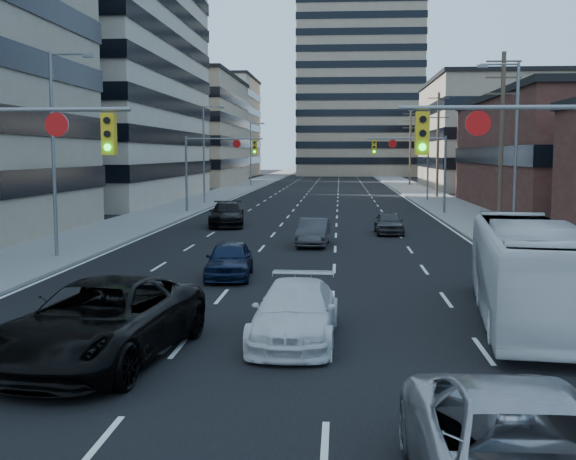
# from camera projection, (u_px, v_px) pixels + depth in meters

# --- Properties ---
(ground) EXTENTS (400.00, 400.00, 0.00)m
(ground) POSITION_uv_depth(u_px,v_px,m) (211.00, 448.00, 11.38)
(ground) COLOR black
(ground) RESTS_ON ground
(road_surface) EXTENTS (18.00, 300.00, 0.02)m
(road_surface) POSITION_uv_depth(u_px,v_px,m) (330.00, 178.00, 140.32)
(road_surface) COLOR black
(road_surface) RESTS_ON ground
(sidewalk_left) EXTENTS (5.00, 300.00, 0.15)m
(sidewalk_left) POSITION_uv_depth(u_px,v_px,m) (271.00, 177.00, 141.14)
(sidewalk_left) COLOR slate
(sidewalk_left) RESTS_ON ground
(sidewalk_right) EXTENTS (5.00, 300.00, 0.15)m
(sidewalk_right) POSITION_uv_depth(u_px,v_px,m) (389.00, 178.00, 139.49)
(sidewalk_right) COLOR slate
(sidewalk_right) RESTS_ON ground
(office_left_mid) EXTENTS (26.00, 34.00, 28.00)m
(office_left_mid) POSITION_uv_depth(u_px,v_px,m) (47.00, 59.00, 71.35)
(office_left_mid) COLOR #ADA089
(office_left_mid) RESTS_ON ground
(office_left_far) EXTENTS (20.00, 30.00, 16.00)m
(office_left_far) POSITION_uv_depth(u_px,v_px,m) (172.00, 132.00, 111.44)
(office_left_far) COLOR gray
(office_left_far) RESTS_ON ground
(office_right_far) EXTENTS (22.00, 28.00, 14.00)m
(office_right_far) POSITION_uv_depth(u_px,v_px,m) (513.00, 136.00, 96.14)
(office_right_far) COLOR gray
(office_right_far) RESTS_ON ground
(apartment_tower) EXTENTS (26.00, 26.00, 58.00)m
(apartment_tower) POSITION_uv_depth(u_px,v_px,m) (359.00, 41.00, 156.68)
(apartment_tower) COLOR gray
(apartment_tower) RESTS_ON ground
(bg_block_left) EXTENTS (24.00, 24.00, 20.00)m
(bg_block_left) POSITION_uv_depth(u_px,v_px,m) (197.00, 128.00, 151.19)
(bg_block_left) COLOR #ADA089
(bg_block_left) RESTS_ON ground
(bg_block_right) EXTENTS (22.00, 22.00, 12.00)m
(bg_block_right) POSITION_uv_depth(u_px,v_px,m) (498.00, 147.00, 137.40)
(bg_block_right) COLOR gray
(bg_block_right) RESTS_ON ground
(signal_near_right) EXTENTS (6.59, 0.33, 6.00)m
(signal_near_right) POSITION_uv_depth(u_px,v_px,m) (555.00, 166.00, 18.32)
(signal_near_right) COLOR slate
(signal_near_right) RESTS_ON ground
(signal_far_left) EXTENTS (6.09, 0.33, 6.00)m
(signal_far_left) POSITION_uv_depth(u_px,v_px,m) (215.00, 158.00, 56.11)
(signal_far_left) COLOR slate
(signal_far_left) RESTS_ON ground
(signal_far_right) EXTENTS (6.09, 0.33, 6.00)m
(signal_far_right) POSITION_uv_depth(u_px,v_px,m) (415.00, 158.00, 55.01)
(signal_far_right) COLOR slate
(signal_far_right) RESTS_ON ground
(utility_pole_block) EXTENTS (2.20, 0.28, 11.00)m
(utility_pole_block) POSITION_uv_depth(u_px,v_px,m) (502.00, 136.00, 45.61)
(utility_pole_block) COLOR #4C3D2D
(utility_pole_block) RESTS_ON ground
(utility_pole_midblock) EXTENTS (2.20, 0.28, 11.00)m
(utility_pole_midblock) POSITION_uv_depth(u_px,v_px,m) (438.00, 143.00, 75.36)
(utility_pole_midblock) COLOR #4C3D2D
(utility_pole_midblock) RESTS_ON ground
(utility_pole_distant) EXTENTS (2.20, 0.28, 11.00)m
(utility_pole_distant) POSITION_uv_depth(u_px,v_px,m) (410.00, 146.00, 105.12)
(utility_pole_distant) COLOR #4C3D2D
(utility_pole_distant) RESTS_ON ground
(streetlight_left_near) EXTENTS (2.03, 0.22, 9.00)m
(streetlight_left_near) POSITION_uv_depth(u_px,v_px,m) (57.00, 144.00, 31.42)
(streetlight_left_near) COLOR slate
(streetlight_left_near) RESTS_ON ground
(streetlight_left_mid) EXTENTS (2.03, 0.22, 9.00)m
(streetlight_left_mid) POSITION_uv_depth(u_px,v_px,m) (205.00, 149.00, 66.14)
(streetlight_left_mid) COLOR slate
(streetlight_left_mid) RESTS_ON ground
(streetlight_left_far) EXTENTS (2.03, 0.22, 9.00)m
(streetlight_left_far) POSITION_uv_depth(u_px,v_px,m) (252.00, 151.00, 100.86)
(streetlight_left_far) COLOR slate
(streetlight_left_far) RESTS_ON ground
(streetlight_right_near) EXTENTS (2.03, 0.22, 9.00)m
(streetlight_right_near) POSITION_uv_depth(u_px,v_px,m) (513.00, 145.00, 34.90)
(streetlight_right_near) COLOR slate
(streetlight_right_near) RESTS_ON ground
(streetlight_right_far) EXTENTS (2.03, 0.22, 9.00)m
(streetlight_right_far) POSITION_uv_depth(u_px,v_px,m) (427.00, 149.00, 69.62)
(streetlight_right_far) COLOR slate
(streetlight_right_far) RESTS_ON ground
(black_pickup) EXTENTS (3.84, 6.86, 1.81)m
(black_pickup) POSITION_uv_depth(u_px,v_px,m) (102.00, 322.00, 16.07)
(black_pickup) COLOR black
(black_pickup) RESTS_ON ground
(white_van) EXTENTS (2.18, 5.03, 1.44)m
(white_van) POSITION_uv_depth(u_px,v_px,m) (295.00, 313.00, 17.82)
(white_van) COLOR silver
(white_van) RESTS_ON ground
(transit_bus) EXTENTS (3.64, 10.37, 2.83)m
(transit_bus) POSITION_uv_depth(u_px,v_px,m) (527.00, 271.00, 19.81)
(transit_bus) COLOR silver
(transit_bus) RESTS_ON ground
(sedan_blue) EXTENTS (1.88, 4.16, 1.39)m
(sedan_blue) POSITION_uv_depth(u_px,v_px,m) (229.00, 260.00, 26.93)
(sedan_blue) COLOR black
(sedan_blue) RESTS_ON ground
(sedan_grey_center) EXTENTS (1.67, 4.22, 1.37)m
(sedan_grey_center) POSITION_uv_depth(u_px,v_px,m) (314.00, 232.00, 36.41)
(sedan_grey_center) COLOR #353437
(sedan_grey_center) RESTS_ON ground
(sedan_black_far) EXTENTS (2.81, 5.56, 1.55)m
(sedan_black_far) POSITION_uv_depth(u_px,v_px,m) (227.00, 214.00, 46.06)
(sedan_black_far) COLOR black
(sedan_black_far) RESTS_ON ground
(sedan_grey_right) EXTENTS (1.64, 3.92, 1.33)m
(sedan_grey_right) POSITION_uv_depth(u_px,v_px,m) (389.00, 223.00, 41.69)
(sedan_grey_right) COLOR #343437
(sedan_grey_right) RESTS_ON ground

